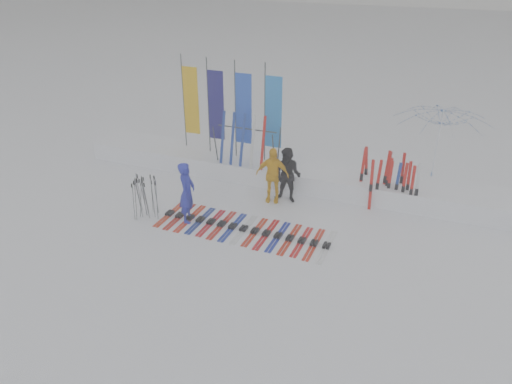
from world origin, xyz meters
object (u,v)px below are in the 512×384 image
at_px(ski_row, 244,229).
at_px(ski_rack, 247,141).
at_px(person_blue, 187,192).
at_px(person_black, 288,175).
at_px(person_yellow, 272,175).
at_px(tent_canopy, 438,147).

height_order(ski_row, ski_rack, ski_rack).
bearing_deg(person_blue, ski_row, -98.99).
relative_size(ski_row, ski_rack, 2.36).
xyz_separation_m(person_black, ski_rack, (-1.71, 0.93, 0.54)).
bearing_deg(person_black, ski_rack, 153.35).
bearing_deg(person_yellow, ski_rack, 129.77).
xyz_separation_m(person_blue, ski_row, (1.66, 0.09, -0.84)).
bearing_deg(ski_rack, person_black, -28.45).
bearing_deg(person_black, ski_row, -102.32).
distance_m(person_blue, person_yellow, 2.68).
distance_m(person_black, ski_rack, 2.02).
bearing_deg(tent_canopy, person_blue, -141.21).
xyz_separation_m(person_blue, ski_rack, (0.48, 3.11, 0.51)).
bearing_deg(person_blue, person_yellow, -52.86).
bearing_deg(person_yellow, person_blue, -140.77).
xyz_separation_m(tent_canopy, ski_rack, (-5.69, -1.85, 0.05)).
xyz_separation_m(person_yellow, ski_row, (-0.09, -1.94, -0.82)).
bearing_deg(tent_canopy, ski_row, -132.79).
bearing_deg(ski_rack, person_yellow, -40.26).
bearing_deg(ski_row, person_blue, -176.94).
relative_size(tent_canopy, ski_row, 0.61).
relative_size(person_blue, tent_canopy, 0.59).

